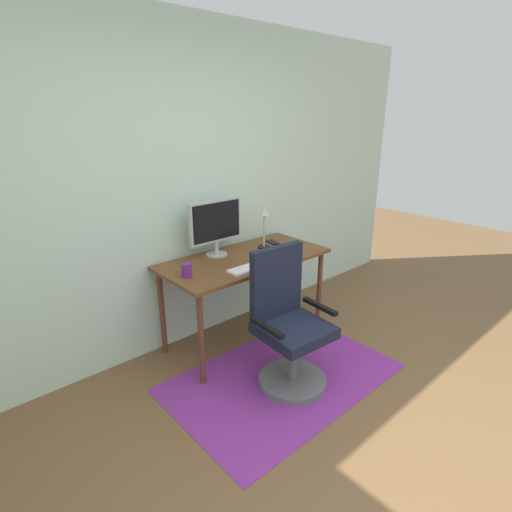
% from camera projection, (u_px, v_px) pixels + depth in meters
% --- Properties ---
extents(wall_back, '(6.00, 0.10, 2.60)m').
position_uv_depth(wall_back, '(162.00, 193.00, 3.11)').
color(wall_back, silver).
rests_on(wall_back, ground).
extents(area_rug, '(1.68, 1.09, 0.01)m').
position_uv_depth(area_rug, '(282.00, 377.00, 3.03)').
color(area_rug, '#842E91').
rests_on(area_rug, ground).
extents(desk, '(1.42, 0.68, 0.76)m').
position_uv_depth(desk, '(245.00, 266.00, 3.34)').
color(desk, brown).
rests_on(desk, ground).
extents(monitor, '(0.50, 0.18, 0.47)m').
position_uv_depth(monitor, '(216.00, 223.00, 3.27)').
color(monitor, '#B2B2B7').
rests_on(monitor, desk).
extents(keyboard, '(0.43, 0.13, 0.02)m').
position_uv_depth(keyboard, '(253.00, 267.00, 3.08)').
color(keyboard, white).
rests_on(keyboard, desk).
extents(computer_mouse, '(0.06, 0.10, 0.03)m').
position_uv_depth(computer_mouse, '(280.00, 256.00, 3.30)').
color(computer_mouse, black).
rests_on(computer_mouse, desk).
extents(coffee_cup, '(0.07, 0.07, 0.10)m').
position_uv_depth(coffee_cup, '(187.00, 270.00, 2.90)').
color(coffee_cup, '#66227C').
rests_on(coffee_cup, desk).
extents(cell_phone, '(0.09, 0.15, 0.01)m').
position_uv_depth(cell_phone, '(273.00, 242.00, 3.68)').
color(cell_phone, black).
rests_on(cell_phone, desk).
extents(desk_lamp, '(0.11, 0.11, 0.36)m').
position_uv_depth(desk_lamp, '(264.00, 222.00, 3.46)').
color(desk_lamp, black).
rests_on(desk_lamp, desk).
extents(office_chair, '(0.56, 0.50, 1.02)m').
position_uv_depth(office_chair, '(288.00, 330.00, 2.86)').
color(office_chair, slate).
rests_on(office_chair, ground).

